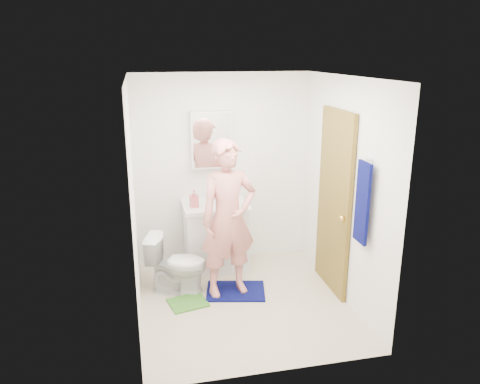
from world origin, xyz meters
name	(u,v)px	position (x,y,z in m)	size (l,w,h in m)	color
floor	(243,302)	(0.00, 0.00, -0.01)	(2.20, 2.40, 0.02)	beige
ceiling	(244,76)	(0.00, 0.00, 2.41)	(2.20, 2.40, 0.02)	white
wall_back	(223,169)	(0.00, 1.21, 1.20)	(2.20, 0.02, 2.40)	white
wall_front	(278,242)	(0.00, -1.21, 1.20)	(2.20, 0.02, 2.40)	white
wall_left	(133,205)	(-1.11, 0.00, 1.20)	(0.02, 2.40, 2.40)	white
wall_right	(345,191)	(1.11, 0.00, 1.20)	(0.02, 2.40, 2.40)	white
vanity_cabinet	(216,238)	(-0.15, 0.91, 0.40)	(0.75, 0.55, 0.80)	white
countertop	(215,206)	(-0.15, 0.91, 0.83)	(0.79, 0.59, 0.05)	white
sink_basin	(215,204)	(-0.15, 0.91, 0.84)	(0.40, 0.40, 0.03)	white
faucet	(213,195)	(-0.15, 1.09, 0.91)	(0.03, 0.03, 0.12)	silver
medicine_cabinet	(211,140)	(-0.15, 1.14, 1.60)	(0.50, 0.12, 0.70)	white
mirror_panel	(212,141)	(-0.15, 1.08, 1.60)	(0.46, 0.01, 0.66)	white
door	(334,202)	(1.07, 0.15, 1.02)	(0.05, 0.80, 2.05)	olive
door_knob	(342,219)	(1.03, -0.17, 0.95)	(0.07, 0.07, 0.07)	gold
towel	(362,203)	(1.03, -0.57, 1.25)	(0.03, 0.24, 0.80)	#080C4F
towel_hook	(370,160)	(1.07, -0.57, 1.67)	(0.02, 0.02, 0.06)	silver
toilet	(177,264)	(-0.68, 0.40, 0.34)	(0.38, 0.66, 0.68)	white
bath_mat	(236,291)	(-0.04, 0.23, 0.01)	(0.66, 0.47, 0.02)	#080C4F
green_rug	(188,303)	(-0.60, 0.09, 0.01)	(0.39, 0.33, 0.02)	#44892D
soap_dispenser	(194,198)	(-0.41, 0.84, 0.95)	(0.09, 0.10, 0.21)	#D56368
toothbrush_cup	(226,196)	(0.01, 1.03, 0.90)	(0.13, 0.13, 0.10)	#804395
man	(228,219)	(-0.12, 0.22, 0.89)	(0.64, 0.42, 1.74)	#DD837C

